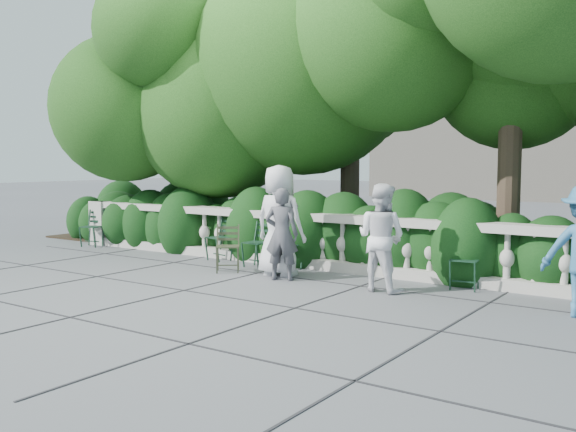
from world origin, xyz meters
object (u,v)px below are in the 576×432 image
Objects in this scene: chair_a at (88,247)px; chair_d at (283,271)px; chair_c at (213,261)px; person_woman_grey at (282,234)px; person_businessman at (279,221)px; chair_e at (462,291)px; chair_b at (251,268)px; person_casual_man at (381,237)px; chair_weathered at (227,273)px.

chair_d is (5.33, 0.01, 0.00)m from chair_a.
person_woman_grey reaches higher than chair_c.
chair_c is 0.45× the size of person_businessman.
chair_d is 0.56× the size of person_woman_grey.
chair_d is 3.19m from chair_e.
chair_b is 2.96m from person_casual_man.
chair_a is 1.00× the size of chair_b.
chair_a is at bearing 133.29° from chair_weathered.
chair_e is (3.83, 0.19, 0.00)m from chair_b.
person_casual_man reaches higher than chair_d.
chair_a and chair_weathered have the same top height.
chair_c is 0.56× the size of person_woman_grey.
chair_e is 0.52× the size of person_casual_man.
chair_e is at bearing -141.17° from person_casual_man.
chair_e is 0.56× the size of person_woman_grey.
person_businessman is (0.86, 0.33, 0.93)m from chair_weathered.
person_businessman reaches higher than person_casual_man.
chair_a is at bearing 171.92° from chair_e.
chair_e is 1.45m from person_casual_man.
chair_c is at bearing -4.00° from person_casual_man.
chair_b is at bearing -170.15° from chair_d.
chair_b and chair_e have the same top height.
chair_a is 5.64m from person_businessman.
chair_d and chair_weathered have the same top height.
chair_weathered is at bearing -26.14° from chair_a.
person_businessman is at bearing -62.53° from chair_d.
chair_b and chair_weathered have the same top height.
person_woman_grey is (1.11, -0.61, 0.75)m from chair_b.
chair_a is 4.75m from chair_weathered.
person_casual_man is at bearing -14.42° from chair_d.
chair_a is at bearing -166.14° from chair_c.
person_businessman is at bearing 1.46° from person_casual_man.
person_businessman is at bearing -15.64° from chair_b.
chair_a and chair_c have the same top height.
chair_weathered is (1.08, -0.85, 0.00)m from chair_c.
person_casual_man is at bearing 2.50° from chair_c.
chair_d is at bearing 9.13° from chair_c.
person_casual_man is at bearing 173.79° from person_businessman.
person_businessman is (0.22, -0.43, 0.93)m from chair_d.
person_businessman is at bearing -68.26° from person_woman_grey.
chair_c is at bearing -40.08° from person_woman_grey.
chair_d is (1.72, -0.09, 0.00)m from chair_c.
chair_d is 0.45× the size of person_businessman.
chair_c is at bearing -17.01° from person_businessman.
chair_b is 1.00× the size of chair_e.
chair_b is 3.83m from chair_e.
person_casual_man is (3.90, -0.67, 0.80)m from chair_c.
person_woman_grey reaches higher than chair_b.
person_woman_grey reaches higher than chair_e.
chair_c is (-1.08, 0.20, 0.00)m from chair_b.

